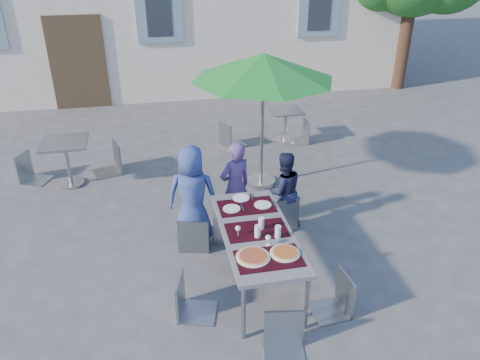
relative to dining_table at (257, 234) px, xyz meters
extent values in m
plane|color=#47484A|center=(-0.64, -0.12, -0.70)|extent=(90.00, 90.00, 0.00)
cube|color=#443320|center=(-2.64, 7.35, 0.40)|extent=(1.30, 0.06, 2.20)
cube|color=gray|center=(-0.64, 7.35, 1.50)|extent=(1.10, 0.06, 1.40)
cube|color=#262B33|center=(-0.64, 7.33, 1.50)|extent=(0.60, 0.04, 1.10)
cube|color=gray|center=(3.36, 7.35, 1.50)|extent=(1.10, 0.06, 1.40)
cube|color=#262B33|center=(3.36, 7.33, 1.50)|extent=(0.60, 0.04, 1.10)
cylinder|color=#41281B|center=(5.86, 7.38, 0.70)|extent=(0.36, 0.36, 2.80)
cube|color=#4D4C52|center=(0.00, 0.00, 0.03)|extent=(0.80, 1.85, 0.05)
cylinder|color=gray|center=(-0.34, -0.86, -0.35)|extent=(0.05, 0.05, 0.70)
cylinder|color=gray|center=(0.34, -0.86, -0.35)|extent=(0.05, 0.05, 0.70)
cylinder|color=gray|center=(-0.34, 0.86, -0.35)|extent=(0.05, 0.05, 0.70)
cylinder|color=gray|center=(0.34, 0.86, -0.35)|extent=(0.05, 0.05, 0.70)
cube|color=black|center=(0.00, -0.55, 0.06)|extent=(0.70, 0.42, 0.01)
cube|color=black|center=(0.00, 0.00, 0.06)|extent=(0.70, 0.42, 0.01)
cube|color=black|center=(0.00, 0.55, 0.06)|extent=(0.70, 0.42, 0.01)
cylinder|color=white|center=(-0.16, -0.50, 0.07)|extent=(0.37, 0.37, 0.01)
cylinder|color=tan|center=(-0.16, -0.50, 0.08)|extent=(0.33, 0.33, 0.01)
cylinder|color=maroon|center=(-0.16, -0.50, 0.09)|extent=(0.29, 0.29, 0.01)
cylinder|color=white|center=(0.19, -0.51, 0.07)|extent=(0.33, 0.33, 0.01)
cylinder|color=tan|center=(0.19, -0.51, 0.08)|extent=(0.29, 0.29, 0.01)
cylinder|color=#9A230A|center=(0.19, -0.51, 0.09)|extent=(0.25, 0.25, 0.01)
cylinder|color=silver|center=(-0.02, -0.13, 0.13)|extent=(0.07, 0.07, 0.15)
cylinder|color=silver|center=(0.06, 0.02, 0.13)|extent=(0.07, 0.07, 0.15)
cylinder|color=silver|center=(0.20, -0.19, 0.13)|extent=(0.07, 0.07, 0.15)
cylinder|color=silver|center=(-0.23, -0.06, 0.06)|extent=(0.06, 0.06, 0.00)
cylinder|color=silver|center=(-0.23, -0.06, 0.09)|extent=(0.01, 0.01, 0.08)
sphere|color=silver|center=(-0.23, -0.06, 0.15)|extent=(0.06, 0.06, 0.06)
cylinder|color=silver|center=(0.05, -0.31, 0.06)|extent=(0.06, 0.06, 0.00)
cylinder|color=silver|center=(0.05, -0.31, 0.09)|extent=(0.01, 0.01, 0.08)
sphere|color=silver|center=(0.05, -0.31, 0.15)|extent=(0.06, 0.06, 0.06)
cylinder|color=white|center=(-0.20, 0.52, 0.06)|extent=(0.22, 0.22, 0.01)
cube|color=#A8AAAF|center=(-0.06, 0.52, 0.06)|extent=(0.02, 0.18, 0.00)
cylinder|color=white|center=(0.21, 0.54, 0.06)|extent=(0.22, 0.22, 0.01)
cube|color=#A8AAAF|center=(0.35, 0.54, 0.06)|extent=(0.02, 0.18, 0.00)
cylinder|color=white|center=(-0.03, 0.76, 0.06)|extent=(0.22, 0.22, 0.01)
cube|color=#A8AAAF|center=(0.11, 0.76, 0.06)|extent=(0.02, 0.18, 0.00)
imported|color=#33448C|center=(-0.63, 1.08, 0.00)|extent=(0.76, 0.59, 1.40)
imported|color=#5B3E7E|center=(-0.01, 1.24, -0.03)|extent=(0.57, 0.48, 1.34)
imported|color=#1B1E3D|center=(0.66, 1.14, -0.11)|extent=(0.60, 0.38, 1.17)
cube|color=gray|center=(-0.63, 0.93, -0.26)|extent=(0.50, 0.50, 0.03)
cube|color=gray|center=(-0.68, 0.74, -0.01)|extent=(0.41, 0.13, 0.49)
cylinder|color=gray|center=(-0.41, 1.05, -0.48)|extent=(0.02, 0.02, 0.43)
cylinder|color=gray|center=(-0.75, 1.14, -0.48)|extent=(0.02, 0.02, 0.43)
cylinder|color=gray|center=(-0.50, 0.71, -0.48)|extent=(0.02, 0.02, 0.43)
cylinder|color=gray|center=(-0.84, 0.80, -0.48)|extent=(0.02, 0.02, 0.43)
cube|color=#8E9599|center=(-0.16, 0.98, -0.30)|extent=(0.46, 0.46, 0.03)
cube|color=#8E9599|center=(-0.21, 0.81, -0.08)|extent=(0.36, 0.13, 0.44)
cylinder|color=#8E9599|center=(0.04, 1.09, -0.50)|extent=(0.02, 0.02, 0.39)
cylinder|color=#8E9599|center=(-0.26, 1.18, -0.50)|extent=(0.02, 0.02, 0.39)
cylinder|color=#8E9599|center=(-0.05, 0.78, -0.50)|extent=(0.02, 0.02, 0.39)
cylinder|color=#8E9599|center=(-0.35, 0.88, -0.50)|extent=(0.02, 0.02, 0.39)
cube|color=slate|center=(0.59, 1.17, -0.20)|extent=(0.55, 0.55, 0.03)
cube|color=slate|center=(0.64, 0.95, 0.07)|extent=(0.46, 0.13, 0.55)
cylinder|color=slate|center=(0.74, 1.40, -0.45)|extent=(0.02, 0.02, 0.48)
cylinder|color=slate|center=(0.36, 1.32, -0.45)|extent=(0.02, 0.02, 0.48)
cylinder|color=slate|center=(0.82, 1.02, -0.45)|extent=(0.02, 0.02, 0.48)
cylinder|color=slate|center=(0.44, 0.94, -0.45)|extent=(0.02, 0.02, 0.48)
cube|color=gray|center=(-0.76, -0.41, -0.26)|extent=(0.50, 0.50, 0.03)
cube|color=gray|center=(-0.95, -0.35, -0.02)|extent=(0.14, 0.40, 0.48)
cylinder|color=gray|center=(-0.64, -0.62, -0.48)|extent=(0.02, 0.02, 0.42)
cylinder|color=gray|center=(-0.55, -0.29, -0.48)|extent=(0.02, 0.02, 0.42)
cylinder|color=gray|center=(-0.98, -0.53, -0.48)|extent=(0.02, 0.02, 0.42)
cylinder|color=gray|center=(-0.88, -0.19, -0.48)|extent=(0.02, 0.02, 0.42)
cube|color=gray|center=(0.69, -0.68, -0.27)|extent=(0.42, 0.42, 0.03)
cube|color=gray|center=(0.87, -0.67, -0.04)|extent=(0.06, 0.39, 0.47)
cylinder|color=gray|center=(0.50, -0.52, -0.49)|extent=(0.02, 0.02, 0.41)
cylinder|color=gray|center=(0.53, -0.86, -0.49)|extent=(0.02, 0.02, 0.41)
cylinder|color=gray|center=(0.84, -0.50, -0.49)|extent=(0.02, 0.02, 0.41)
cylinder|color=gray|center=(0.87, -0.84, -0.49)|extent=(0.02, 0.02, 0.41)
cube|color=gray|center=(0.01, -1.26, -0.26)|extent=(0.46, 0.46, 0.03)
cube|color=gray|center=(0.04, -1.07, -0.02)|extent=(0.40, 0.09, 0.48)
cylinder|color=gray|center=(0.15, -1.46, -0.48)|extent=(0.02, 0.02, 0.42)
cylinder|color=gray|center=(-0.14, -1.06, -0.48)|extent=(0.02, 0.02, 0.42)
cylinder|color=gray|center=(0.20, -1.11, -0.48)|extent=(0.02, 0.02, 0.42)
cylinder|color=#A8AAAF|center=(0.68, 2.47, -0.65)|extent=(0.50, 0.50, 0.09)
cylinder|color=gray|center=(0.68, 2.47, 0.34)|extent=(0.06, 0.06, 2.07)
cone|color=#1C7E29|center=(0.68, 2.47, 1.33)|extent=(2.25, 2.25, 0.41)
cylinder|color=#A8AAAF|center=(-2.51, 3.13, -0.68)|extent=(0.44, 0.44, 0.04)
cylinder|color=gray|center=(-2.51, 3.13, -0.33)|extent=(0.06, 0.06, 0.74)
cube|color=gray|center=(-2.51, 3.13, 0.08)|extent=(0.74, 0.74, 0.04)
cube|color=#93989E|center=(-3.12, 3.39, -0.25)|extent=(0.55, 0.55, 0.03)
cube|color=#93989E|center=(-3.30, 3.46, 0.00)|extent=(0.19, 0.40, 0.50)
cylinder|color=#93989E|center=(-3.02, 3.15, -0.48)|extent=(0.02, 0.02, 0.44)
cylinder|color=#93989E|center=(-2.88, 3.48, -0.48)|extent=(0.02, 0.02, 0.44)
cylinder|color=#93989E|center=(-3.35, 3.29, -0.48)|extent=(0.02, 0.02, 0.44)
cylinder|color=#93989E|center=(-3.21, 3.62, -0.48)|extent=(0.02, 0.02, 0.44)
cube|color=gray|center=(-1.94, 3.45, -0.20)|extent=(0.57, 0.57, 0.03)
cube|color=gray|center=(-1.73, 3.51, 0.07)|extent=(0.16, 0.45, 0.55)
cylinder|color=gray|center=(-2.18, 3.59, -0.45)|extent=(0.02, 0.02, 0.48)
cylinder|color=gray|center=(-2.07, 3.21, -0.45)|extent=(0.02, 0.02, 0.48)
cylinder|color=gray|center=(-1.80, 3.70, -0.45)|extent=(0.02, 0.02, 0.48)
cylinder|color=gray|center=(-1.69, 3.32, -0.45)|extent=(0.02, 0.02, 0.48)
cylinder|color=#A8AAAF|center=(1.63, 4.25, -0.68)|extent=(0.44, 0.44, 0.04)
cylinder|color=gray|center=(1.63, 4.25, -0.38)|extent=(0.06, 0.06, 0.63)
cube|color=gray|center=(1.63, 4.25, -0.04)|extent=(0.63, 0.63, 0.04)
cube|color=gray|center=(0.54, 4.26, -0.24)|extent=(0.56, 0.56, 0.03)
cube|color=gray|center=(0.36, 4.18, 0.01)|extent=(0.20, 0.40, 0.50)
cylinder|color=gray|center=(0.78, 4.17, -0.47)|extent=(0.02, 0.02, 0.44)
cylinder|color=gray|center=(0.63, 4.50, -0.47)|extent=(0.02, 0.02, 0.44)
cylinder|color=gray|center=(0.45, 4.02, -0.47)|extent=(0.02, 0.02, 0.44)
cylinder|color=gray|center=(0.30, 4.36, -0.47)|extent=(0.02, 0.02, 0.44)
cube|color=#92979D|center=(1.86, 4.12, -0.28)|extent=(0.40, 0.40, 0.03)
cube|color=#92979D|center=(2.04, 4.12, -0.04)|extent=(0.04, 0.39, 0.47)
cylinder|color=#92979D|center=(1.69, 4.30, -0.49)|extent=(0.02, 0.02, 0.41)
cylinder|color=#92979D|center=(1.68, 3.96, -0.49)|extent=(0.02, 0.02, 0.41)
cylinder|color=#92979D|center=(2.03, 4.29, -0.49)|extent=(0.02, 0.02, 0.41)
cylinder|color=#92979D|center=(2.02, 3.95, -0.49)|extent=(0.02, 0.02, 0.41)
camera|label=1|loc=(-1.11, -4.41, 3.07)|focal=35.00mm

